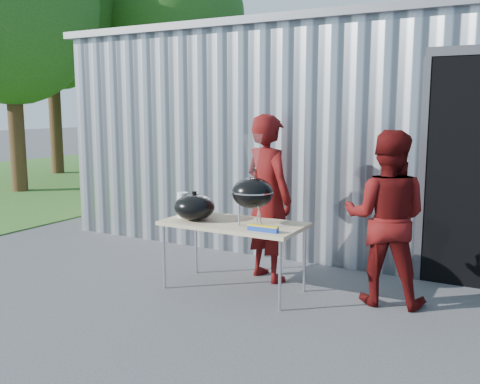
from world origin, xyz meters
The scene contains 13 objects.
ground centered at (0.00, 0.00, 0.00)m, with size 80.00×80.00×0.00m, color #404042.
building centered at (0.92, 4.59, 1.54)m, with size 8.20×6.20×3.10m.
grass_patch centered at (-9.00, 6.00, 0.01)m, with size 10.00×12.00×0.02m, color #2D591E.
tree_left centered at (-7.50, 4.00, 4.31)m, with size 4.00×4.00×6.63m.
tree_far centered at (-6.50, 9.00, 4.51)m, with size 4.18×4.18×6.93m.
folding_table centered at (0.39, 0.35, 0.71)m, with size 1.50×0.75×0.75m.
kettle_grill centered at (0.63, 0.34, 1.17)m, with size 0.44×0.44×0.94m.
grill_lid centered at (-0.04, 0.25, 0.89)m, with size 0.44×0.44×0.32m.
paper_towels centered at (-0.23, 0.30, 0.89)m, with size 0.12×0.12×0.28m, color white.
white_tub centered at (-0.16, 0.57, 0.80)m, with size 0.20×0.15×0.10m, color white.
foil_box centered at (0.86, 0.10, 0.78)m, with size 0.32×0.05×0.06m.
person_cook centered at (0.53, 0.90, 0.94)m, with size 0.69×0.45×1.89m, color #4F0B0A.
person_bystander centered at (1.90, 0.77, 0.87)m, with size 0.85×0.66×1.74m, color #4F0B0A.
Camera 1 is at (3.13, -4.49, 1.94)m, focal length 40.00 mm.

